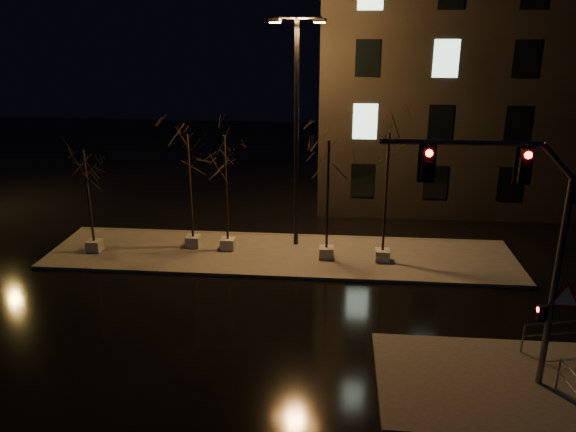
# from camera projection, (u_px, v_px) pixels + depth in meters

# --- Properties ---
(ground) EXTENTS (90.00, 90.00, 0.00)m
(ground) POSITION_uv_depth(u_px,v_px,m) (264.00, 318.00, 21.09)
(ground) COLOR black
(ground) RESTS_ON ground
(median) EXTENTS (22.00, 5.00, 0.15)m
(median) POSITION_uv_depth(u_px,v_px,m) (280.00, 254.00, 26.72)
(median) COLOR #4E4B45
(median) RESTS_ON ground
(sidewalk_corner) EXTENTS (7.00, 5.00, 0.15)m
(sidewalk_corner) POSITION_uv_depth(u_px,v_px,m) (492.00, 383.00, 17.12)
(sidewalk_corner) COLOR #4E4B45
(sidewalk_corner) RESTS_ON ground
(building) EXTENTS (25.00, 12.00, 15.00)m
(building) POSITION_uv_depth(u_px,v_px,m) (527.00, 75.00, 34.42)
(building) COLOR black
(building) RESTS_ON ground
(tree_0) EXTENTS (1.80, 1.80, 5.06)m
(tree_0) POSITION_uv_depth(u_px,v_px,m) (86.00, 173.00, 25.68)
(tree_0) COLOR #A4A399
(tree_0) RESTS_ON median
(tree_1) EXTENTS (1.80, 1.80, 5.70)m
(tree_1) POSITION_uv_depth(u_px,v_px,m) (189.00, 160.00, 26.07)
(tree_1) COLOR #A4A399
(tree_1) RESTS_ON median
(tree_2) EXTENTS (1.80, 1.80, 5.70)m
(tree_2) POSITION_uv_depth(u_px,v_px,m) (225.00, 162.00, 25.76)
(tree_2) COLOR #A4A399
(tree_2) RESTS_ON median
(tree_3) EXTENTS (1.80, 1.80, 5.72)m
(tree_3) POSITION_uv_depth(u_px,v_px,m) (328.00, 167.00, 24.72)
(tree_3) COLOR #A4A399
(tree_3) RESTS_ON median
(tree_4) EXTENTS (1.80, 1.80, 6.11)m
(tree_4) POSITION_uv_depth(u_px,v_px,m) (388.00, 163.00, 24.31)
(tree_4) COLOR #A4A399
(tree_4) RESTS_ON median
(traffic_signal_mast) EXTENTS (6.05, 0.24, 7.39)m
(traffic_signal_mast) POSITION_uv_depth(u_px,v_px,m) (519.00, 232.00, 15.57)
(traffic_signal_mast) COLOR #5A5C61
(traffic_signal_mast) RESTS_ON sidewalk_corner
(streetlight_main) EXTENTS (2.60, 1.12, 10.64)m
(streetlight_main) POSITION_uv_depth(u_px,v_px,m) (296.00, 120.00, 25.84)
(streetlight_main) COLOR black
(streetlight_main) RESTS_ON median
(guard_rail_a) EXTENTS (2.36, 0.57, 1.04)m
(guard_rail_a) POSITION_uv_depth(u_px,v_px,m) (557.00, 332.00, 18.54)
(guard_rail_a) COLOR #5A5C61
(guard_rail_a) RESTS_ON sidewalk_corner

